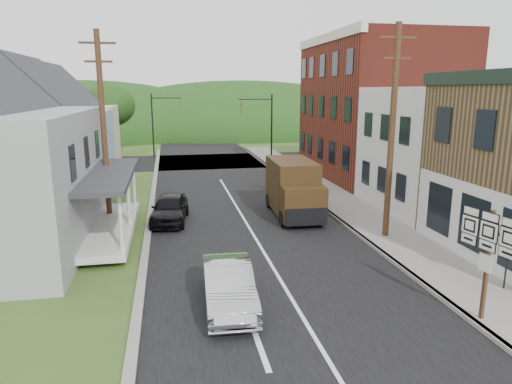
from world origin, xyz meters
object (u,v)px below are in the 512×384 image
route_sign_cluster (488,250)px  warning_sign (509,243)px  delivery_van (294,189)px  silver_sedan (228,285)px  dark_sedan (170,209)px

route_sign_cluster → warning_sign: 2.63m
delivery_van → silver_sedan: bearing=-114.3°
silver_sedan → dark_sedan: dark_sedan is taller
dark_sedan → warning_sign: size_ratio=1.68×
delivery_van → route_sign_cluster: route_sign_cluster is taller
silver_sedan → delivery_van: delivery_van is taller
dark_sedan → warning_sign: bearing=-37.0°
delivery_van → route_sign_cluster: bearing=-77.7°
silver_sedan → route_sign_cluster: (6.74, -2.34, 1.49)m
route_sign_cluster → dark_sedan: bearing=114.4°
route_sign_cluster → delivery_van: bearing=89.3°
dark_sedan → delivery_van: delivery_van is taller
silver_sedan → delivery_van: size_ratio=0.79×
delivery_van → dark_sedan: bearing=-178.6°
silver_sedan → delivery_van: (4.59, 9.35, 0.77)m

